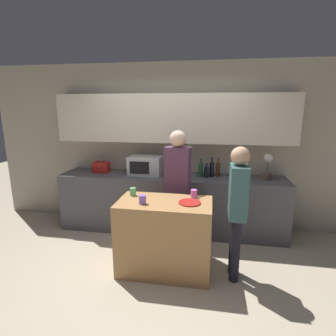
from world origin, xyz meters
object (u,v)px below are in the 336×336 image
plate_on_island (190,203)px  cup_1 (142,199)px  toaster (101,167)px  bottle_1 (206,172)px  microwave (145,165)px  person_left (237,203)px  potted_plant (267,167)px  bottle_3 (218,169)px  person_center (178,180)px  bottle_2 (212,169)px  bottle_0 (201,170)px  cup_2 (194,194)px  cup_0 (133,192)px

plate_on_island → cup_1: bearing=-168.8°
toaster → bottle_1: bottle_1 is taller
toaster → cup_1: (1.05, -1.27, -0.06)m
microwave → person_left: bearing=-40.2°
cup_1 → potted_plant: bearing=38.3°
bottle_1 → bottle_3: bearing=25.9°
microwave → plate_on_island: microwave is taller
microwave → person_center: bearing=-44.2°
microwave → potted_plant: (1.89, 0.00, 0.05)m
bottle_1 → bottle_2: size_ratio=0.73×
toaster → cup_1: size_ratio=2.53×
bottle_0 → cup_1: 1.40m
bottle_2 → cup_2: bottle_2 is taller
toaster → bottle_0: size_ratio=0.90×
cup_0 → cup_1: (0.20, -0.27, 0.00)m
potted_plant → person_center: bearing=-155.4°
person_left → cup_0: bearing=83.2°
bottle_2 → toaster: bearing=-178.9°
cup_0 → person_center: size_ratio=0.06×
cup_2 → person_center: (-0.25, 0.36, 0.06)m
microwave → cup_2: bearing=-48.1°
cup_0 → cup_1: cup_1 is taller
bottle_2 → cup_2: 1.01m
potted_plant → cup_0: (-1.80, -1.00, -0.17)m
microwave → bottle_0: 0.90m
bottle_1 → cup_2: (-0.13, -0.91, -0.06)m
microwave → person_center: size_ratio=0.31×
bottle_1 → person_center: bearing=-124.9°
potted_plant → person_left: 1.28m
bottle_1 → cup_2: size_ratio=2.30×
potted_plant → bottle_1: 0.91m
potted_plant → plate_on_island: (-1.07, -1.16, -0.21)m
cup_1 → plate_on_island: bearing=11.2°
toaster → bottle_1: size_ratio=1.14×
microwave → bottle_1: size_ratio=2.28×
bottle_0 → bottle_2: (0.17, 0.04, 0.01)m
bottle_3 → cup_2: bearing=-107.1°
bottle_1 → bottle_3: bottle_3 is taller
potted_plant → bottle_2: bearing=177.6°
toaster → potted_plant: size_ratio=0.66×
microwave → bottle_0: bearing=-0.5°
cup_0 → bottle_1: bearing=47.0°
cup_1 → cup_2: size_ratio=1.04×
bottle_0 → cup_2: 0.95m
microwave → toaster: microwave is taller
bottle_3 → cup_1: bottle_3 is taller
bottle_3 → person_center: bearing=-131.4°
cup_0 → cup_2: size_ratio=0.99×
potted_plant → bottle_1: potted_plant is taller
person_center → bottle_0: bearing=-108.5°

